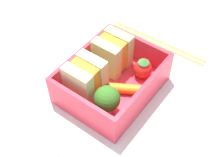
{
  "coord_description": "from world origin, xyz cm",
  "views": [
    {
      "loc": [
        -25.4,
        -18.77,
        38.98
      ],
      "look_at": [
        0.0,
        0.0,
        2.7
      ],
      "focal_mm": 50.0,
      "sensor_mm": 36.0,
      "label": 1
    }
  ],
  "objects": [
    {
      "name": "sandwich_center_left",
      "position": [
        3.39,
        2.39,
        4.17
      ],
      "size": [
        5.03,
        4.78,
        5.93
      ],
      "color": "#D3C57B",
      "rests_on": "bento_tray"
    },
    {
      "name": "chopstick_pair",
      "position": [
        13.95,
        0.35,
        0.35
      ],
      "size": [
        2.11,
        19.09,
        0.7
      ],
      "color": "#D9B363",
      "rests_on": "ground_plane"
    },
    {
      "name": "broccoli_floret",
      "position": [
        -4.5,
        -2.47,
        4.14
      ],
      "size": [
        3.79,
        3.79,
        4.94
      ],
      "color": "#8BCD6A",
      "rests_on": "bento_tray"
    },
    {
      "name": "sandwich_left",
      "position": [
        -3.39,
        2.39,
        4.17
      ],
      "size": [
        5.03,
        4.78,
        5.93
      ],
      "color": "beige",
      "rests_on": "bento_tray"
    },
    {
      "name": "carrot_stick_far_left",
      "position": [
        0.18,
        -2.42,
        1.97
      ],
      "size": [
        3.89,
        5.09,
        1.53
      ],
      "primitive_type": "cylinder",
      "rotation": [
        1.57,
        0.0,
        0.54
      ],
      "color": "orange",
      "rests_on": "bento_tray"
    },
    {
      "name": "ground_plane",
      "position": [
        0.0,
        0.0,
        -1.0
      ],
      "size": [
        120.0,
        120.0,
        2.0
      ],
      "primitive_type": "cube",
      "color": "silver"
    },
    {
      "name": "strawberry_far_left",
      "position": [
        4.53,
        -2.76,
        2.82
      ],
      "size": [
        3.0,
        3.0,
        3.6
      ],
      "color": "red",
      "rests_on": "bento_tray"
    },
    {
      "name": "bento_rim",
      "position": [
        0.0,
        0.0,
        3.38
      ],
      "size": [
        15.37,
        12.41,
        4.36
      ],
      "color": "#E23144",
      "rests_on": "bento_tray"
    },
    {
      "name": "bento_tray",
      "position": [
        0.0,
        0.0,
        0.6
      ],
      "size": [
        15.37,
        12.41,
        1.2
      ],
      "primitive_type": "cube",
      "color": "#E23144",
      "rests_on": "ground_plane"
    }
  ]
}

